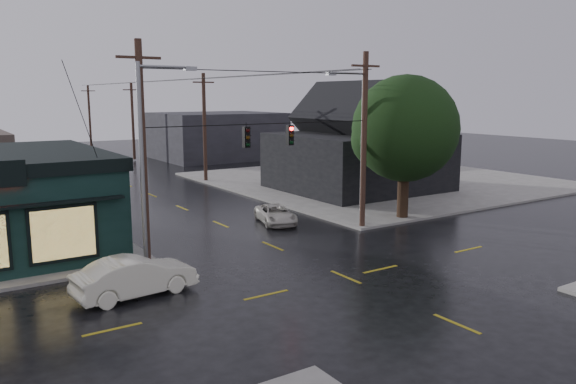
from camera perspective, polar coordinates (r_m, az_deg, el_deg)
ground_plane at (r=24.56m, az=5.89°, el=-8.59°), size 160.00×160.00×0.00m
sidewalk_ne at (r=52.10m, az=9.11°, el=1.24°), size 28.00×28.00×0.15m
ne_building at (r=46.09m, az=7.15°, el=5.68°), size 12.60×11.60×8.75m
corner_tree at (r=35.45m, az=11.82°, el=6.30°), size 6.59×6.59×8.85m
utility_pole_nw at (r=27.00m, az=-14.06°, el=-7.13°), size 2.00×0.32×10.15m
utility_pole_ne at (r=33.38m, az=7.52°, el=-3.67°), size 2.00×0.32×10.15m
utility_pole_far_a at (r=51.28m, az=-8.34°, el=1.04°), size 2.00×0.32×9.65m
utility_pole_far_b at (r=69.79m, az=-15.31°, el=3.10°), size 2.00×0.32×9.15m
utility_pole_far_c at (r=88.94m, az=-19.34°, el=4.27°), size 2.00×0.32×9.15m
span_signal_assembly at (r=28.75m, az=-1.99°, el=5.75°), size 13.00×0.48×1.23m
streetlight_nw at (r=26.28m, az=-14.17°, el=-7.60°), size 5.40×0.30×9.15m
streetlight_ne at (r=34.21m, az=7.39°, el=-3.33°), size 5.40×0.30×9.15m
bg_building_east at (r=70.30m, az=-7.24°, el=5.71°), size 14.00×12.00×5.60m
sedan_cream at (r=22.82m, az=-15.25°, el=-8.28°), size 4.87×2.11×1.56m
suv_silver at (r=34.23m, az=-1.25°, el=-2.28°), size 2.88×4.38×1.12m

